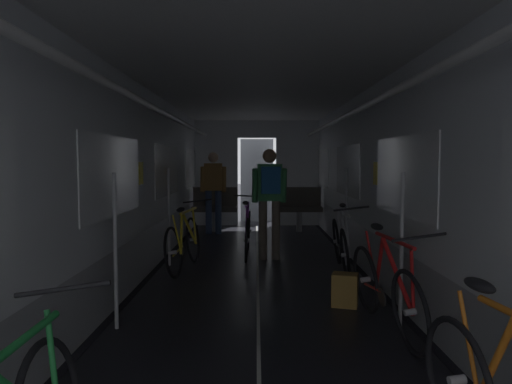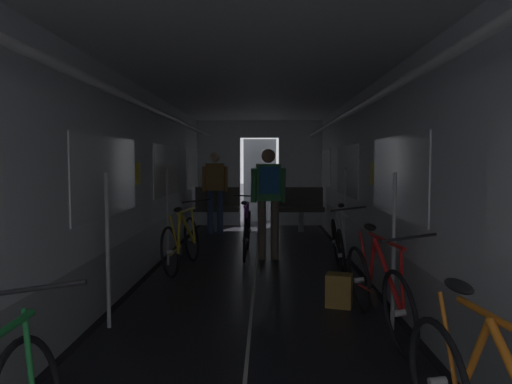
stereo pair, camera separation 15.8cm
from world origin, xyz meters
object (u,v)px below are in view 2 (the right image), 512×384
object	(u,v)px
backpack_on_floor	(339,290)
bicycle_silver	(339,244)
bicycle_purple_in_aisle	(247,232)
bicycle_yellow	(182,242)
person_standing_near_bench	(215,187)
bench_seat_far_right	(301,205)
bench_seat_far_left	(217,205)
person_cyclist_aisle	(268,193)
bicycle_red	(377,289)

from	to	relation	value
backpack_on_floor	bicycle_silver	bearing A→B (deg)	81.49
bicycle_purple_in_aisle	bicycle_yellow	bearing A→B (deg)	-132.90
person_standing_near_bench	bicycle_silver	bearing A→B (deg)	-59.15
bicycle_silver	bicycle_purple_in_aisle	size ratio (longest dim) A/B	1.00
person_standing_near_bench	bench_seat_far_right	bearing A→B (deg)	11.83
bench_seat_far_left	bicycle_purple_in_aisle	distance (m)	2.81
person_standing_near_bench	bicycle_purple_in_aisle	bearing A→B (deg)	-72.17
bench_seat_far_left	person_standing_near_bench	size ratio (longest dim) A/B	0.58
person_cyclist_aisle	person_standing_near_bench	world-z (taller)	same
bench_seat_far_left	bicycle_purple_in_aisle	world-z (taller)	bench_seat_far_left
bicycle_yellow	bicycle_red	distance (m)	3.21
bicycle_yellow	backpack_on_floor	size ratio (longest dim) A/B	4.98
person_cyclist_aisle	bicycle_silver	bearing A→B (deg)	-40.57
bicycle_yellow	person_standing_near_bench	size ratio (longest dim) A/B	1.00
bench_seat_far_left	bicycle_purple_in_aisle	size ratio (longest dim) A/B	0.58
bench_seat_far_right	person_cyclist_aisle	size ratio (longest dim) A/B	0.58
bicycle_silver	person_standing_near_bench	bearing A→B (deg)	120.85
bench_seat_far_right	backpack_on_floor	xyz separation A→B (m)	(0.00, -5.31, -0.40)
backpack_on_floor	person_standing_near_bench	bearing A→B (deg)	110.04
person_cyclist_aisle	bicycle_red	bearing A→B (deg)	-73.01
bench_seat_far_left	backpack_on_floor	size ratio (longest dim) A/B	2.89
bench_seat_far_left	bicycle_yellow	xyz separation A→B (m)	(-0.12, -3.63, -0.19)
person_cyclist_aisle	bicycle_purple_in_aisle	size ratio (longest dim) A/B	1.00
person_cyclist_aisle	backpack_on_floor	distance (m)	2.59
bench_seat_far_right	backpack_on_floor	distance (m)	5.33
person_cyclist_aisle	bench_seat_far_left	bearing A→B (deg)	110.15
bicycle_yellow	person_cyclist_aisle	xyz separation A→B (m)	(1.20, 0.66, 0.63)
bench_seat_far_right	bicycle_red	xyz separation A→B (m)	(0.22, -6.03, -0.19)
person_cyclist_aisle	backpack_on_floor	bearing A→B (deg)	-73.06
bench_seat_far_right	bicycle_red	size ratio (longest dim) A/B	0.58
bicycle_yellow	bicycle_purple_in_aisle	world-z (taller)	bicycle_yellow
bicycle_yellow	backpack_on_floor	distance (m)	2.56
bench_seat_far_left	person_standing_near_bench	distance (m)	0.55
bench_seat_far_right	bicycle_red	bearing A→B (deg)	-87.88
bicycle_yellow	bicycle_red	world-z (taller)	bicycle_yellow
bicycle_yellow	person_standing_near_bench	bearing A→B (deg)	87.91
bicycle_red	bicycle_silver	bearing A→B (deg)	89.75
bicycle_silver	person_cyclist_aisle	xyz separation A→B (m)	(-0.94, 0.81, 0.63)
bench_seat_far_right	backpack_on_floor	bearing A→B (deg)	-89.97
person_cyclist_aisle	backpack_on_floor	size ratio (longest dim) A/B	4.96
bench_seat_far_right	bicycle_yellow	bearing A→B (deg)	-117.82
bench_seat_far_left	person_cyclist_aisle	xyz separation A→B (m)	(1.09, -2.97, 0.45)
bench_seat_far_left	person_cyclist_aisle	size ratio (longest dim) A/B	0.58
bicycle_red	backpack_on_floor	bearing A→B (deg)	107.13
bench_seat_far_right	bicycle_yellow	size ratio (longest dim) A/B	0.58
bicycle_red	backpack_on_floor	world-z (taller)	bicycle_red
bicycle_purple_in_aisle	backpack_on_floor	bearing A→B (deg)	-68.05
bicycle_silver	bicycle_red	bearing A→B (deg)	-90.25
bicycle_purple_in_aisle	bicycle_red	bearing A→B (deg)	-69.06
person_cyclist_aisle	person_standing_near_bench	xyz separation A→B (m)	(-1.09, 2.59, -0.04)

